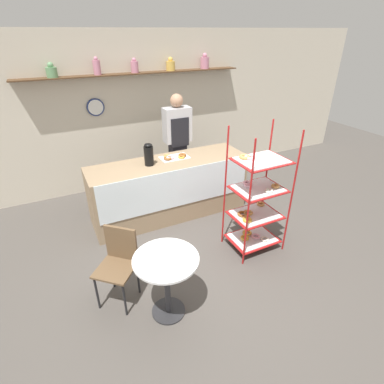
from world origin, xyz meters
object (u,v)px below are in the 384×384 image
at_px(coffee_carafe, 149,155).
at_px(donut_tray_counter, 174,157).
at_px(cafe_table, 167,273).
at_px(person_worker, 178,143).
at_px(pastry_rack, 256,201).
at_px(cafe_chair, 119,258).

distance_m(coffee_carafe, donut_tray_counter, 0.45).
bearing_deg(donut_tray_counter, cafe_table, -115.68).
bearing_deg(person_worker, pastry_rack, -80.77).
xyz_separation_m(pastry_rack, person_worker, (-0.29, 1.81, 0.27)).
xyz_separation_m(pastry_rack, cafe_table, (-1.47, -0.53, -0.16)).
bearing_deg(donut_tray_counter, coffee_carafe, -170.23).
distance_m(pastry_rack, person_worker, 1.85).
distance_m(cafe_chair, donut_tray_counter, 1.95).
distance_m(pastry_rack, coffee_carafe, 1.65).
distance_m(cafe_chair, coffee_carafe, 1.69).
height_order(cafe_chair, coffee_carafe, coffee_carafe).
bearing_deg(cafe_table, donut_tray_counter, 64.32).
relative_size(cafe_table, donut_tray_counter, 1.67).
relative_size(pastry_rack, cafe_chair, 1.94).
bearing_deg(coffee_carafe, donut_tray_counter, 9.77).
height_order(cafe_table, donut_tray_counter, donut_tray_counter).
bearing_deg(person_worker, cafe_chair, -129.17).
xyz_separation_m(pastry_rack, coffee_carafe, (-0.99, 1.27, 0.37)).
height_order(cafe_table, cafe_chair, cafe_chair).
relative_size(cafe_table, coffee_carafe, 2.24).
bearing_deg(pastry_rack, cafe_chair, -177.55).
relative_size(person_worker, cafe_table, 2.42).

